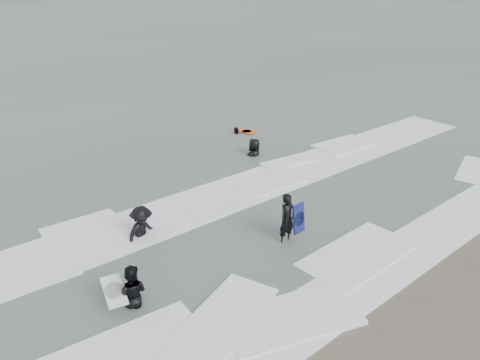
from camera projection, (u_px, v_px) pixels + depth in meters
ground at (349, 270)px, 13.54m from camera, size 320.00×320.00×0.00m
surfer_centre at (286, 242)px, 14.90m from camera, size 0.65×0.45×1.71m
surfer_wading at (133, 305)px, 12.13m from camera, size 1.07×1.03×1.74m
surfer_breaker at (143, 238)px, 15.15m from camera, size 1.44×1.09×1.97m
surfer_right_near at (236, 134)px, 24.58m from camera, size 0.90×0.91×1.55m
surfer_right_far at (254, 156)px, 21.77m from camera, size 1.15×1.01×1.98m
surf_foam at (264, 220)px, 16.13m from camera, size 30.03×9.06×0.09m
bodyboards at (230, 193)px, 17.02m from camera, size 12.28×9.87×1.25m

